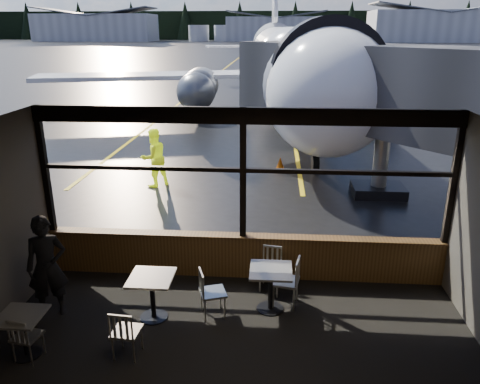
# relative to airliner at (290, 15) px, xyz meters

# --- Properties ---
(ground_plane) EXTENTS (520.00, 520.00, 0.00)m
(ground_plane) POSITION_rel_airliner_xyz_m (-1.28, 100.19, -5.55)
(ground_plane) COLOR black
(ground_plane) RESTS_ON ground
(carpet_floor) EXTENTS (8.00, 6.00, 0.01)m
(carpet_floor) POSITION_rel_airliner_xyz_m (-1.28, -22.81, -5.54)
(carpet_floor) COLOR black
(carpet_floor) RESTS_ON ground
(ceiling) EXTENTS (8.00, 6.00, 0.04)m
(ceiling) POSITION_rel_airliner_xyz_m (-1.28, -22.81, -2.05)
(ceiling) COLOR #38332D
(ceiling) RESTS_ON ground
(window_sill) EXTENTS (8.00, 0.28, 0.90)m
(window_sill) POSITION_rel_airliner_xyz_m (-1.28, -19.81, -5.10)
(window_sill) COLOR #4B3016
(window_sill) RESTS_ON ground
(window_header) EXTENTS (8.00, 0.18, 0.30)m
(window_header) POSITION_rel_airliner_xyz_m (-1.28, -19.81, -2.20)
(window_header) COLOR black
(window_header) RESTS_ON ground
(mullion_left) EXTENTS (0.12, 0.12, 2.60)m
(mullion_left) POSITION_rel_airliner_xyz_m (-5.23, -19.81, -3.35)
(mullion_left) COLOR black
(mullion_left) RESTS_ON ground
(mullion_centre) EXTENTS (0.12, 0.12, 2.60)m
(mullion_centre) POSITION_rel_airliner_xyz_m (-1.28, -19.81, -3.35)
(mullion_centre) COLOR black
(mullion_centre) RESTS_ON ground
(mullion_right) EXTENTS (0.12, 0.12, 2.60)m
(mullion_right) POSITION_rel_airliner_xyz_m (2.67, -19.81, -3.35)
(mullion_right) COLOR black
(mullion_right) RESTS_ON ground
(window_transom) EXTENTS (8.00, 0.10, 0.08)m
(window_transom) POSITION_rel_airliner_xyz_m (-1.28, -19.81, -3.25)
(window_transom) COLOR black
(window_transom) RESTS_ON ground
(airliner) EXTENTS (32.53, 38.19, 11.10)m
(airliner) POSITION_rel_airliner_xyz_m (0.00, 0.00, 0.00)
(airliner) COLOR white
(airliner) RESTS_ON ground_plane
(jet_bridge) EXTENTS (9.41, 11.50, 5.02)m
(jet_bridge) POSITION_rel_airliner_xyz_m (2.32, -14.31, -3.04)
(jet_bridge) COLOR #272729
(jet_bridge) RESTS_ON ground_plane
(cafe_table_near) EXTENTS (0.75, 0.75, 0.82)m
(cafe_table_near) POSITION_rel_airliner_xyz_m (-0.70, -21.00, -5.14)
(cafe_table_near) COLOR gray
(cafe_table_near) RESTS_ON carpet_floor
(cafe_table_mid) EXTENTS (0.75, 0.75, 0.83)m
(cafe_table_mid) POSITION_rel_airliner_xyz_m (-2.76, -21.42, -5.14)
(cafe_table_mid) COLOR #AAA69C
(cafe_table_mid) RESTS_ON carpet_floor
(cafe_table_left) EXTENTS (0.67, 0.67, 0.74)m
(cafe_table_left) POSITION_rel_airliner_xyz_m (-4.50, -22.56, -5.18)
(cafe_table_left) COLOR #9B988F
(cafe_table_left) RESTS_ON carpet_floor
(chair_near_e) EXTENTS (0.61, 0.61, 0.97)m
(chair_near_e) POSITION_rel_airliner_xyz_m (-0.42, -20.82, -5.07)
(chair_near_e) COLOR #ADA89C
(chair_near_e) RESTS_ON carpet_floor
(chair_near_w) EXTENTS (0.64, 0.64, 0.92)m
(chair_near_w) POSITION_rel_airliner_xyz_m (-1.71, -21.26, -5.09)
(chair_near_w) COLOR #AFAB9E
(chair_near_w) RESTS_ON carpet_floor
(chair_near_n) EXTENTS (0.55, 0.55, 0.86)m
(chair_near_n) POSITION_rel_airliner_xyz_m (-0.71, -20.28, -5.12)
(chair_near_n) COLOR beige
(chair_near_n) RESTS_ON carpet_floor
(chair_mid_s) EXTENTS (0.51, 0.51, 0.87)m
(chair_mid_s) POSITION_rel_airliner_xyz_m (-2.91, -22.44, -5.12)
(chair_mid_s) COLOR beige
(chair_mid_s) RESTS_ON carpet_floor
(chair_left_s) EXTENTS (0.50, 0.50, 0.79)m
(chair_left_s) POSITION_rel_airliner_xyz_m (-4.41, -22.62, -5.15)
(chair_left_s) COLOR beige
(chair_left_s) RESTS_ON carpet_floor
(passenger) EXTENTS (0.80, 0.66, 1.87)m
(passenger) POSITION_rel_airliner_xyz_m (-4.61, -21.40, -4.61)
(passenger) COLOR black
(passenger) RESTS_ON carpet_floor
(ground_crew) EXTENTS (1.15, 1.15, 1.88)m
(ground_crew) POSITION_rel_airliner_xyz_m (-4.56, -14.11, -4.61)
(ground_crew) COLOR #BFF219
(ground_crew) RESTS_ON ground_plane
(cone_nose) EXTENTS (0.37, 0.37, 0.52)m
(cone_nose) POSITION_rel_airliner_xyz_m (-0.48, -12.18, -5.29)
(cone_nose) COLOR orange
(cone_nose) RESTS_ON ground_plane
(hangar_left) EXTENTS (45.00, 18.00, 11.00)m
(hangar_left) POSITION_rel_airliner_xyz_m (-71.28, 160.19, -0.05)
(hangar_left) COLOR silver
(hangar_left) RESTS_ON ground_plane
(hangar_mid) EXTENTS (38.00, 15.00, 10.00)m
(hangar_mid) POSITION_rel_airliner_xyz_m (-1.28, 165.19, -0.55)
(hangar_mid) COLOR silver
(hangar_mid) RESTS_ON ground_plane
(hangar_right) EXTENTS (50.00, 20.00, 12.00)m
(hangar_right) POSITION_rel_airliner_xyz_m (58.72, 158.19, 0.45)
(hangar_right) COLOR silver
(hangar_right) RESTS_ON ground_plane
(fuel_tank_a) EXTENTS (8.00, 8.00, 6.00)m
(fuel_tank_a) POSITION_rel_airliner_xyz_m (-31.28, 162.19, -2.55)
(fuel_tank_a) COLOR silver
(fuel_tank_a) RESTS_ON ground_plane
(fuel_tank_b) EXTENTS (8.00, 8.00, 6.00)m
(fuel_tank_b) POSITION_rel_airliner_xyz_m (-21.28, 162.19, -2.55)
(fuel_tank_b) COLOR silver
(fuel_tank_b) RESTS_ON ground_plane
(fuel_tank_c) EXTENTS (8.00, 8.00, 6.00)m
(fuel_tank_c) POSITION_rel_airliner_xyz_m (-11.28, 162.19, -2.55)
(fuel_tank_c) COLOR silver
(fuel_tank_c) RESTS_ON ground_plane
(treeline) EXTENTS (360.00, 3.00, 12.00)m
(treeline) POSITION_rel_airliner_xyz_m (-1.28, 190.19, 0.45)
(treeline) COLOR black
(treeline) RESTS_ON ground_plane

